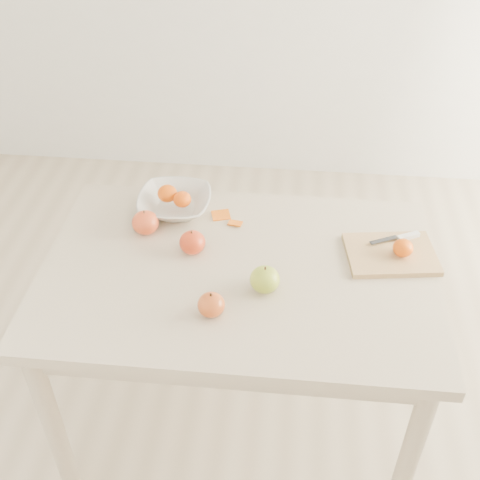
{
  "coord_description": "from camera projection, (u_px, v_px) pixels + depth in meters",
  "views": [
    {
      "loc": [
        0.14,
        -1.35,
        1.97
      ],
      "look_at": [
        0.0,
        0.05,
        0.82
      ],
      "focal_mm": 45.0,
      "sensor_mm": 36.0,
      "label": 1
    }
  ],
  "objects": [
    {
      "name": "apple_red_c",
      "position": [
        211.0,
        305.0,
        1.65
      ],
      "size": [
        0.08,
        0.08,
        0.07
      ],
      "primitive_type": "ellipsoid",
      "color": "maroon",
      "rests_on": "table"
    },
    {
      "name": "orange_peel_b",
      "position": [
        235.0,
        224.0,
        1.99
      ],
      "size": [
        0.05,
        0.04,
        0.01
      ],
      "primitive_type": "cube",
      "rotation": [
        -0.14,
        0.0,
        -0.15
      ],
      "color": "#D65F0F",
      "rests_on": "table"
    },
    {
      "name": "apple_red_a",
      "position": [
        145.0,
        223.0,
        1.93
      ],
      "size": [
        0.09,
        0.09,
        0.08
      ],
      "primitive_type": "ellipsoid",
      "color": "#A50F06",
      "rests_on": "table"
    },
    {
      "name": "apple_red_b",
      "position": [
        192.0,
        242.0,
        1.86
      ],
      "size": [
        0.08,
        0.08,
        0.07
      ],
      "primitive_type": "ellipsoid",
      "color": "#A4110B",
      "rests_on": "table"
    },
    {
      "name": "cutting_board",
      "position": [
        391.0,
        254.0,
        1.86
      ],
      "size": [
        0.3,
        0.24,
        0.02
      ],
      "primitive_type": "cube",
      "rotation": [
        0.0,
        0.0,
        0.14
      ],
      "color": "tan",
      "rests_on": "table"
    },
    {
      "name": "bowl_tangerine_far",
      "position": [
        182.0,
        199.0,
        2.0
      ],
      "size": [
        0.06,
        0.06,
        0.05
      ],
      "primitive_type": "ellipsoid",
      "color": "#E85B08",
      "rests_on": "fruit_bowl"
    },
    {
      "name": "orange_peel_a",
      "position": [
        221.0,
        216.0,
        2.02
      ],
      "size": [
        0.07,
        0.06,
        0.01
      ],
      "primitive_type": "cube",
      "rotation": [
        0.21,
        0.0,
        0.31
      ],
      "color": "orange",
      "rests_on": "table"
    },
    {
      "name": "apple_green",
      "position": [
        265.0,
        279.0,
        1.72
      ],
      "size": [
        0.09,
        0.09,
        0.08
      ],
      "primitive_type": "ellipsoid",
      "color": "olive",
      "rests_on": "table"
    },
    {
      "name": "bowl_tangerine_near",
      "position": [
        167.0,
        193.0,
        2.02
      ],
      "size": [
        0.07,
        0.07,
        0.06
      ],
      "primitive_type": "ellipsoid",
      "color": "#DC5007",
      "rests_on": "fruit_bowl"
    },
    {
      "name": "table",
      "position": [
        238.0,
        292.0,
        1.88
      ],
      "size": [
        1.2,
        0.8,
        0.75
      ],
      "color": "beige",
      "rests_on": "ground"
    },
    {
      "name": "ground",
      "position": [
        239.0,
        414.0,
        2.3
      ],
      "size": [
        3.5,
        3.5,
        0.0
      ],
      "primitive_type": "plane",
      "color": "#C6B293",
      "rests_on": "ground"
    },
    {
      "name": "paring_knife",
      "position": [
        404.0,
        237.0,
        1.9
      ],
      "size": [
        0.16,
        0.08,
        0.01
      ],
      "color": "white",
      "rests_on": "cutting_board"
    },
    {
      "name": "board_tangerine",
      "position": [
        403.0,
        248.0,
        1.83
      ],
      "size": [
        0.06,
        0.06,
        0.05
      ],
      "primitive_type": "ellipsoid",
      "color": "#D44F07",
      "rests_on": "cutting_board"
    },
    {
      "name": "fruit_bowl",
      "position": [
        175.0,
        203.0,
        2.03
      ],
      "size": [
        0.25,
        0.25,
        0.06
      ],
      "primitive_type": "imported",
      "color": "silver",
      "rests_on": "table"
    }
  ]
}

